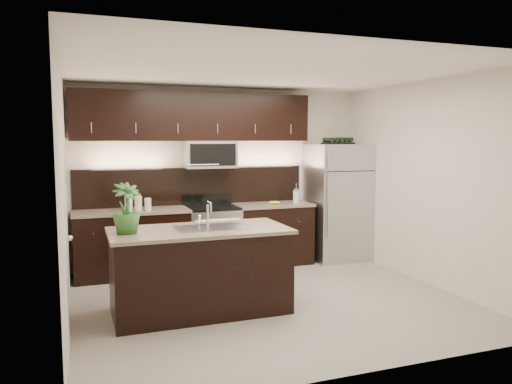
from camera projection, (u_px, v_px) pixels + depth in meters
ground at (269, 301)px, 5.96m from camera, size 4.50×4.50×0.00m
room_walls at (262, 159)px, 5.71m from camera, size 4.52×4.02×2.71m
counter_run at (199, 238)px, 7.34m from camera, size 3.51×0.65×0.94m
upper_fixtures at (197, 125)px, 7.31m from camera, size 3.49×0.40×1.66m
island at (200, 270)px, 5.55m from camera, size 1.96×0.96×0.94m
sink_faucet at (212, 226)px, 5.56m from camera, size 0.84×0.50×0.28m
refrigerator at (337, 202)px, 8.00m from camera, size 0.89×0.80×1.85m
wine_rack at (338, 141)px, 7.90m from camera, size 0.46×0.28×0.11m
plant at (126, 208)px, 5.19m from camera, size 0.38×0.38×0.53m
canisters at (136, 203)px, 6.90m from camera, size 0.35×0.17×0.24m
french_press at (296, 196)px, 7.76m from camera, size 0.10×0.10×0.29m
bananas at (272, 202)px, 7.59m from camera, size 0.20×0.18×0.05m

